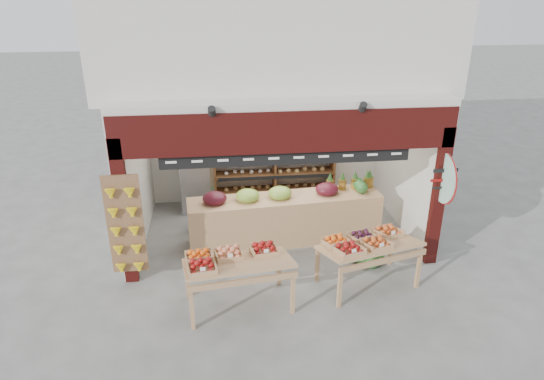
{
  "coord_description": "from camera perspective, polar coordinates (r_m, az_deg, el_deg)",
  "views": [
    {
      "loc": [
        -1.1,
        -8.56,
        4.92
      ],
      "look_at": [
        -0.15,
        -0.2,
        1.25
      ],
      "focal_mm": 32.0,
      "sensor_mm": 36.0,
      "label": 1
    }
  ],
  "objects": [
    {
      "name": "display_table_right",
      "position": [
        8.4,
        10.91,
        -6.2
      ],
      "size": [
        1.83,
        1.31,
        1.05
      ],
      "color": "tan",
      "rests_on": "ground"
    },
    {
      "name": "ground",
      "position": [
        9.94,
        0.76,
        -6.15
      ],
      "size": [
        60.0,
        60.0,
        0.0
      ],
      "primitive_type": "plane",
      "color": "#63635E",
      "rests_on": "ground"
    },
    {
      "name": "display_table_left",
      "position": [
        7.79,
        -4.99,
        -8.28
      ],
      "size": [
        1.81,
        1.16,
        1.07
      ],
      "color": "tan",
      "rests_on": "ground"
    },
    {
      "name": "banana_board",
      "position": [
        8.47,
        -16.86,
        -4.26
      ],
      "size": [
        0.6,
        0.15,
        1.8
      ],
      "color": "brown",
      "rests_on": "ground"
    },
    {
      "name": "watermelon_pile",
      "position": [
        9.36,
        11.15,
        -7.52
      ],
      "size": [
        0.62,
        0.62,
        0.48
      ],
      "color": "#17461A",
      "rests_on": "ground"
    },
    {
      "name": "shop_structure",
      "position": [
        10.28,
        -0.3,
        17.96
      ],
      "size": [
        6.36,
        5.12,
        5.4
      ],
      "color": "beige",
      "rests_on": "ground"
    },
    {
      "name": "refrigerator",
      "position": [
        11.13,
        -8.96,
        2.42
      ],
      "size": [
        0.8,
        0.8,
        1.93
      ],
      "primitive_type": "cube",
      "rotation": [
        0.0,
        0.0,
        0.07
      ],
      "color": "#AAADB1",
      "rests_on": "ground"
    },
    {
      "name": "gift_sign",
      "position": [
        8.94,
        19.56,
        1.34
      ],
      "size": [
        0.04,
        0.93,
        0.92
      ],
      "color": "#BAEACB",
      "rests_on": "ground"
    },
    {
      "name": "mid_counter",
      "position": [
        9.77,
        1.47,
        -3.2
      ],
      "size": [
        3.9,
        1.07,
        1.19
      ],
      "color": "tan",
      "rests_on": "ground"
    },
    {
      "name": "cardboard_stack",
      "position": [
        10.46,
        -7.09,
        -3.35
      ],
      "size": [
        0.99,
        0.79,
        0.6
      ],
      "color": "beige",
      "rests_on": "ground"
    },
    {
      "name": "back_shelving",
      "position": [
        11.27,
        0.28,
        3.75
      ],
      "size": [
        2.83,
        0.46,
        1.76
      ],
      "color": "brown",
      "rests_on": "ground"
    }
  ]
}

